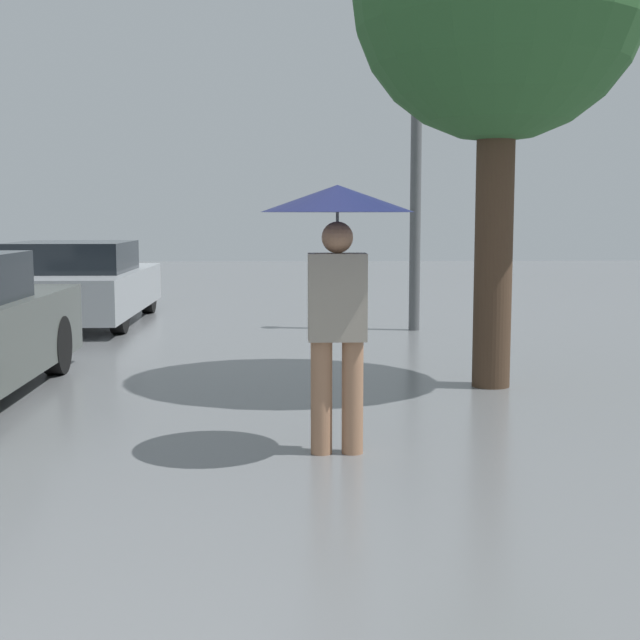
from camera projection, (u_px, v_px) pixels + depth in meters
pedestrian at (337, 242)px, 5.78m from camera, size 1.00×1.00×1.77m
parked_car_farthest at (76, 284)px, 13.07m from camera, size 1.89×4.13×1.20m
street_lamp at (416, 177)px, 12.06m from camera, size 0.26×0.26×3.71m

